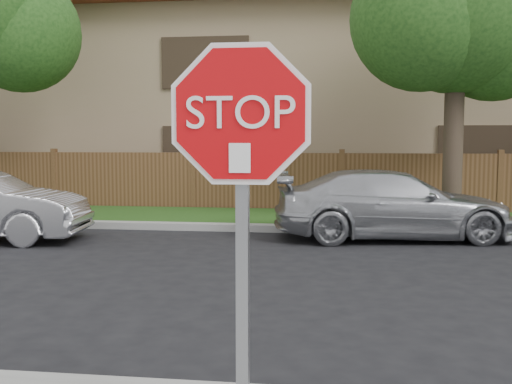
# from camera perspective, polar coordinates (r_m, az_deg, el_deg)

# --- Properties ---
(far_curb) EXTENTS (70.00, 0.30, 0.15)m
(far_curb) POSITION_cam_1_polar(r_m,az_deg,el_deg) (12.81, 8.25, -3.56)
(far_curb) COLOR gray
(far_curb) RESTS_ON ground
(grass_strip) EXTENTS (70.00, 3.00, 0.12)m
(grass_strip) POSITION_cam_1_polar(r_m,az_deg,el_deg) (14.44, 8.17, -2.61)
(grass_strip) COLOR #1E4714
(grass_strip) RESTS_ON ground
(fence) EXTENTS (70.00, 0.12, 1.60)m
(fence) POSITION_cam_1_polar(r_m,az_deg,el_deg) (15.95, 8.15, 0.81)
(fence) COLOR #4F331C
(fence) RESTS_ON ground
(apartment_building) EXTENTS (35.20, 9.20, 7.20)m
(apartment_building) POSITION_cam_1_polar(r_m,az_deg,el_deg) (21.56, 8.10, 9.23)
(apartment_building) COLOR #9F8763
(apartment_building) RESTS_ON ground
(tree_mid) EXTENTS (4.80, 3.90, 7.35)m
(tree_mid) POSITION_cam_1_polar(r_m,az_deg,el_deg) (14.60, 18.79, 16.24)
(tree_mid) COLOR #382B21
(tree_mid) RESTS_ON ground
(stop_sign) EXTENTS (1.01, 0.13, 2.55)m
(stop_sign) POSITION_cam_1_polar(r_m,az_deg,el_deg) (3.07, -1.43, 1.41)
(stop_sign) COLOR gray
(stop_sign) RESTS_ON sidewalk_near
(sedan_right) EXTENTS (4.95, 2.56, 1.37)m
(sedan_right) POSITION_cam_1_polar(r_m,az_deg,el_deg) (12.22, 12.91, -1.17)
(sedan_right) COLOR #AFB1B6
(sedan_right) RESTS_ON ground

